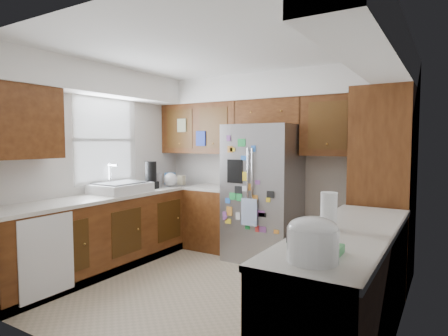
{
  "coord_description": "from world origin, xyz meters",
  "views": [
    {
      "loc": [
        2.13,
        -3.3,
        1.57
      ],
      "look_at": [
        -0.09,
        0.35,
        1.28
      ],
      "focal_mm": 30.0,
      "sensor_mm": 36.0,
      "label": 1
    }
  ],
  "objects": [
    {
      "name": "paper_towel",
      "position": [
        1.35,
        -0.51,
        1.06
      ],
      "size": [
        0.12,
        0.12,
        0.28
      ],
      "primitive_type": "cylinder",
      "color": "white",
      "rests_on": "right_counter_run"
    },
    {
      "name": "sink_assembly",
      "position": [
        -1.5,
        0.1,
        0.99
      ],
      "size": [
        0.52,
        0.7,
        0.37
      ],
      "color": "silver",
      "rests_on": "left_counter_run"
    },
    {
      "name": "fridge",
      "position": [
        -0.0,
        1.2,
        0.9
      ],
      "size": [
        0.9,
        0.79,
        1.8
      ],
      "color": "gray",
      "rests_on": "ground"
    },
    {
      "name": "pantry",
      "position": [
        1.5,
        1.15,
        1.07
      ],
      "size": [
        0.6,
        0.9,
        2.15
      ],
      "primitive_type": "cube",
      "color": "#411E0C",
      "rests_on": "ground"
    },
    {
      "name": "right_counter_run",
      "position": [
        1.5,
        -0.47,
        0.42
      ],
      "size": [
        0.63,
        2.25,
        0.92
      ],
      "color": "#411E0C",
      "rests_on": "ground"
    },
    {
      "name": "left_counter_clutter",
      "position": [
        -1.46,
        0.84,
        1.05
      ],
      "size": [
        0.36,
        0.79,
        0.38
      ],
      "color": "black",
      "rests_on": "left_counter_run"
    },
    {
      "name": "fridge_top_items",
      "position": [
        -0.07,
        1.42,
        2.29
      ],
      "size": [
        0.58,
        0.36,
        0.31
      ],
      "color": "#1551B1",
      "rests_on": "bridge_cabinet"
    },
    {
      "name": "left_counter_run",
      "position": [
        -1.36,
        0.03,
        0.43
      ],
      "size": [
        1.36,
        3.2,
        0.92
      ],
      "color": "#411E0C",
      "rests_on": "ground"
    },
    {
      "name": "room_shell",
      "position": [
        -0.11,
        0.36,
        1.82
      ],
      "size": [
        3.64,
        3.24,
        2.52
      ],
      "color": "beige",
      "rests_on": "ground"
    },
    {
      "name": "rice_cooker",
      "position": [
        1.5,
        -1.34,
        1.05
      ],
      "size": [
        0.29,
        0.28,
        0.25
      ],
      "color": "white",
      "rests_on": "right_counter_run"
    },
    {
      "name": "floor",
      "position": [
        0.0,
        0.0,
        0.0
      ],
      "size": [
        3.6,
        3.6,
        0.0
      ],
      "primitive_type": "plane",
      "color": "tan",
      "rests_on": "ground"
    },
    {
      "name": "bridge_cabinet",
      "position": [
        0.0,
        1.43,
        1.98
      ],
      "size": [
        0.96,
        0.34,
        0.35
      ],
      "primitive_type": "cube",
      "color": "#411E0C",
      "rests_on": "fridge"
    }
  ]
}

